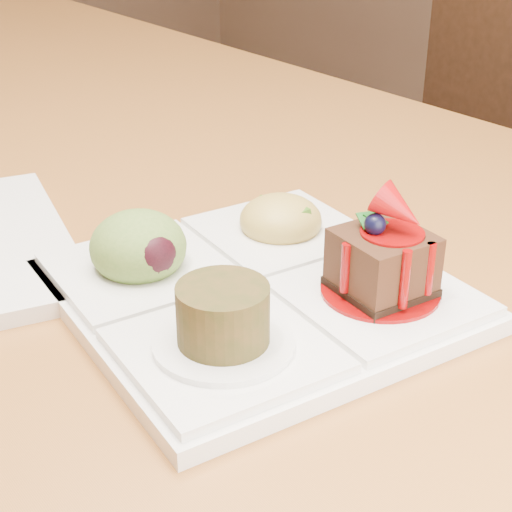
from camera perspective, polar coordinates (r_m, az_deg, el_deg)
chair_right at (r=1.21m, az=15.58°, el=2.62°), size 0.45×0.45×0.94m
sampler_plate at (r=0.52m, az=-0.34°, el=-1.51°), size 0.26×0.26×0.09m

